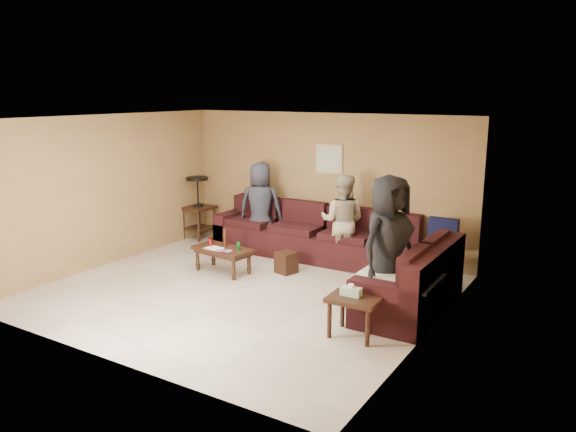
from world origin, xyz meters
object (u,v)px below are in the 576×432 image
object	(u,v)px
coffee_table	(223,251)
side_table_right	(354,302)
person_left	(261,206)
person_right	(388,246)
sectional_sofa	(340,253)
end_table_left	(198,207)
person_middle	(343,221)
waste_bin	(286,262)

from	to	relation	value
coffee_table	side_table_right	distance (m)	3.04
person_left	person_right	size ratio (longest dim) A/B	0.88
sectional_sofa	end_table_left	size ratio (longest dim) A/B	3.78
end_table_left	side_table_right	size ratio (longest dim) A/B	1.91
person_right	sectional_sofa	bearing A→B (deg)	66.80
sectional_sofa	coffee_table	xyz separation A→B (m)	(-1.62, -0.95, 0.03)
person_middle	coffee_table	bearing A→B (deg)	27.35
coffee_table	person_right	size ratio (longest dim) A/B	0.56
sectional_sofa	side_table_right	bearing A→B (deg)	-59.51
end_table_left	person_left	xyz separation A→B (m)	(1.50, -0.03, 0.17)
person_left	waste_bin	bearing A→B (deg)	119.92
side_table_right	person_middle	size ratio (longest dim) A/B	0.41
side_table_right	person_middle	world-z (taller)	person_middle
sectional_sofa	person_right	size ratio (longest dim) A/B	2.52
side_table_right	person_middle	xyz separation A→B (m)	(-1.33, 2.39, 0.35)
end_table_left	waste_bin	world-z (taller)	end_table_left
person_middle	person_left	bearing A→B (deg)	-17.59
sectional_sofa	person_middle	size ratio (longest dim) A/B	2.99
sectional_sofa	side_table_right	xyz separation A→B (m)	(1.21, -2.06, 0.10)
end_table_left	waste_bin	distance (m)	2.81
waste_bin	sectional_sofa	bearing A→B (deg)	30.85
coffee_table	person_right	bearing A→B (deg)	-4.84
side_table_right	waste_bin	distance (m)	2.54
person_right	coffee_table	bearing A→B (deg)	105.15
person_right	person_middle	bearing A→B (deg)	62.43
sectional_sofa	person_left	bearing A→B (deg)	165.85
waste_bin	person_right	xyz separation A→B (m)	(2.01, -0.75, 0.75)
waste_bin	person_right	size ratio (longest dim) A/B	0.19
end_table_left	person_middle	bearing A→B (deg)	-2.89
coffee_table	person_left	bearing A→B (deg)	98.91
coffee_table	person_middle	bearing A→B (deg)	40.48
side_table_right	person_left	distance (m)	3.98
person_middle	person_right	bearing A→B (deg)	119.30
person_middle	person_right	distance (m)	2.07
side_table_right	person_right	xyz separation A→B (m)	(0.06, 0.86, 0.50)
coffee_table	person_middle	world-z (taller)	person_middle
waste_bin	person_middle	distance (m)	1.16
sectional_sofa	person_middle	bearing A→B (deg)	110.33
side_table_right	waste_bin	bearing A→B (deg)	140.32
end_table_left	person_middle	xyz separation A→B (m)	(3.22, -0.16, 0.13)
end_table_left	person_left	bearing A→B (deg)	-1.09
end_table_left	waste_bin	xyz separation A→B (m)	(2.61, -0.93, -0.47)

